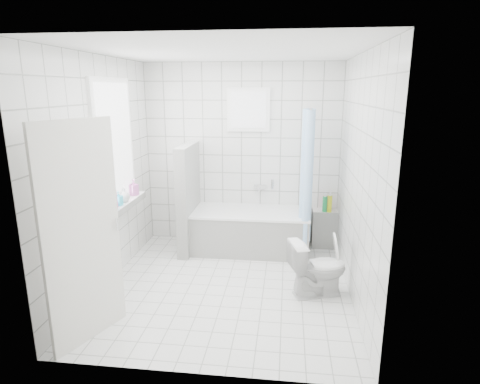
# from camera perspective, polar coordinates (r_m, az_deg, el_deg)

# --- Properties ---
(ground) EXTENTS (3.00, 3.00, 0.00)m
(ground) POSITION_cam_1_polar(r_m,az_deg,el_deg) (4.81, -1.90, -13.22)
(ground) COLOR white
(ground) RESTS_ON ground
(ceiling) EXTENTS (3.00, 3.00, 0.00)m
(ceiling) POSITION_cam_1_polar(r_m,az_deg,el_deg) (4.28, -2.20, 19.36)
(ceiling) COLOR white
(ceiling) RESTS_ON ground
(wall_back) EXTENTS (2.80, 0.02, 2.60)m
(wall_back) POSITION_cam_1_polar(r_m,az_deg,el_deg) (5.82, 0.22, 5.23)
(wall_back) COLOR white
(wall_back) RESTS_ON ground
(wall_front) EXTENTS (2.80, 0.02, 2.60)m
(wall_front) POSITION_cam_1_polar(r_m,az_deg,el_deg) (2.94, -6.51, -4.15)
(wall_front) COLOR white
(wall_front) RESTS_ON ground
(wall_left) EXTENTS (0.02, 3.00, 2.60)m
(wall_left) POSITION_cam_1_polar(r_m,az_deg,el_deg) (4.78, -18.89, 2.40)
(wall_left) COLOR white
(wall_left) RESTS_ON ground
(wall_right) EXTENTS (0.02, 3.00, 2.60)m
(wall_right) POSITION_cam_1_polar(r_m,az_deg,el_deg) (4.38, 16.40, 1.54)
(wall_right) COLOR white
(wall_right) RESTS_ON ground
(window_left) EXTENTS (0.01, 0.90, 1.40)m
(window_left) POSITION_cam_1_polar(r_m,az_deg,el_deg) (4.98, -17.23, 6.50)
(window_left) COLOR white
(window_left) RESTS_ON wall_left
(window_back) EXTENTS (0.50, 0.01, 0.50)m
(window_back) POSITION_cam_1_polar(r_m,az_deg,el_deg) (5.70, 1.19, 11.60)
(window_back) COLOR white
(window_back) RESTS_ON wall_back
(window_sill) EXTENTS (0.18, 1.02, 0.08)m
(window_sill) POSITION_cam_1_polar(r_m,az_deg,el_deg) (5.11, -16.15, -1.73)
(window_sill) COLOR white
(window_sill) RESTS_ON wall_left
(door) EXTENTS (0.35, 0.75, 2.00)m
(door) POSITION_cam_1_polar(r_m,az_deg,el_deg) (3.77, -21.49, -5.71)
(door) COLOR silver
(door) RESTS_ON ground
(bathtub) EXTENTS (1.62, 0.77, 0.58)m
(bathtub) POSITION_cam_1_polar(r_m,az_deg,el_deg) (5.70, 1.53, -5.49)
(bathtub) COLOR white
(bathtub) RESTS_ON ground
(partition_wall) EXTENTS (0.15, 0.85, 1.50)m
(partition_wall) POSITION_cam_1_polar(r_m,az_deg,el_deg) (5.65, -7.33, -0.88)
(partition_wall) COLOR white
(partition_wall) RESTS_ON ground
(tiled_ledge) EXTENTS (0.40, 0.24, 0.55)m
(tiled_ledge) POSITION_cam_1_polar(r_m,az_deg,el_deg) (5.95, 12.12, -5.10)
(tiled_ledge) COLOR white
(tiled_ledge) RESTS_ON ground
(toilet) EXTENTS (0.71, 0.53, 0.64)m
(toilet) POSITION_cam_1_polar(r_m,az_deg,el_deg) (4.58, 11.01, -10.54)
(toilet) COLOR white
(toilet) RESTS_ON ground
(curtain_rod) EXTENTS (0.02, 0.80, 0.02)m
(curtain_rod) POSITION_cam_1_polar(r_m,az_deg,el_deg) (5.32, 9.85, 11.73)
(curtain_rod) COLOR silver
(curtain_rod) RESTS_ON wall_back
(shower_curtain) EXTENTS (0.14, 0.48, 1.78)m
(shower_curtain) POSITION_cam_1_polar(r_m,az_deg,el_deg) (5.31, 9.50, 1.92)
(shower_curtain) COLOR #52A1F2
(shower_curtain) RESTS_ON curtain_rod
(tub_faucet) EXTENTS (0.18, 0.06, 0.06)m
(tub_faucet) POSITION_cam_1_polar(r_m,az_deg,el_deg) (5.85, 2.85, 0.75)
(tub_faucet) COLOR silver
(tub_faucet) RESTS_ON wall_back
(sill_bottles) EXTENTS (0.20, 0.78, 0.31)m
(sill_bottles) POSITION_cam_1_polar(r_m,az_deg,el_deg) (4.98, -16.60, -0.29)
(sill_bottles) COLOR #2EB6D0
(sill_bottles) RESTS_ON window_sill
(ledge_bottles) EXTENTS (0.13, 0.16, 0.24)m
(ledge_bottles) POSITION_cam_1_polar(r_m,az_deg,el_deg) (5.80, 12.21, -1.63)
(ledge_bottles) COLOR red
(ledge_bottles) RESTS_ON tiled_ledge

